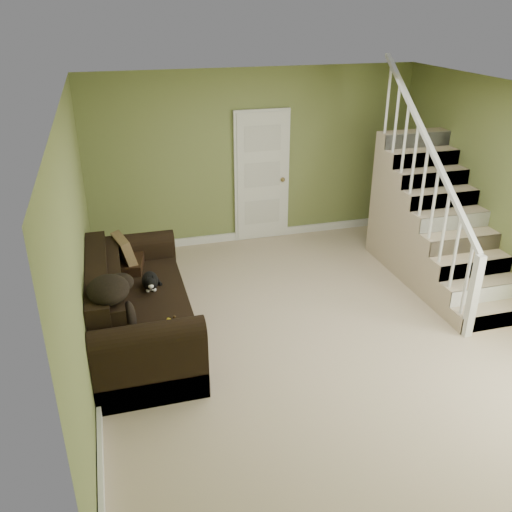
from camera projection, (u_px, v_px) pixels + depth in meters
floor at (318, 326)px, 6.30m from camera, size 5.00×5.50×0.01m
ceiling at (331, 97)px, 5.19m from camera, size 5.00×5.50×0.01m
wall_back at (255, 158)px, 8.14m from camera, size 5.00×0.04×2.60m
wall_front at (492, 381)px, 3.35m from camera, size 5.00×0.04×2.60m
wall_left at (78, 249)px, 5.14m from camera, size 0.04×5.50×2.60m
baseboard_back at (255, 234)px, 8.64m from camera, size 5.00×0.04×0.12m
baseboard_left at (98, 356)px, 5.67m from camera, size 0.04×5.50×0.12m
baseboard_right at (500, 294)px, 6.87m from camera, size 0.04×5.50×0.12m
door at (262, 177)px, 8.25m from camera, size 0.86×0.12×2.02m
staircase at (431, 228)px, 7.35m from camera, size 1.00×2.51×2.82m
sofa at (136, 310)px, 5.93m from camera, size 1.04×2.42×0.96m
side_table at (122, 282)px, 6.61m from camera, size 0.61×0.61×0.87m
cat at (150, 281)px, 6.02m from camera, size 0.23×0.49×0.24m
banana at (171, 323)px, 5.34m from camera, size 0.11×0.22×0.06m
throw_pillow at (126, 253)px, 6.42m from camera, size 0.31×0.47×0.44m
throw_blanket at (108, 290)px, 5.05m from camera, size 0.52×0.60×0.21m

